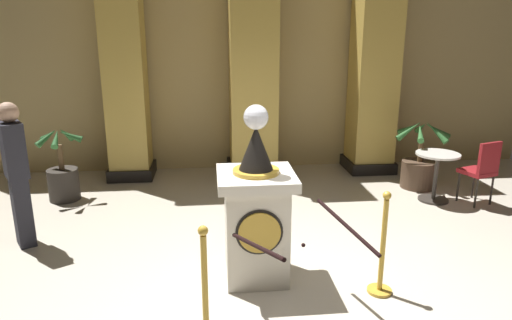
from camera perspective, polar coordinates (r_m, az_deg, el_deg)
The scene contains 14 objects.
ground_plane at distance 4.67m, azimuth 4.51°, elevation -16.09°, with size 10.51×10.51×0.00m, color beige.
back_wall at distance 8.42m, azimuth -0.72°, elevation 12.00°, with size 10.51×0.16×3.83m, color tan.
pedestal_clock at distance 4.59m, azimuth 0.01°, elevation -6.73°, with size 0.76×0.76×1.80m.
stanchion_near at distance 3.80m, azimuth -6.33°, elevation -17.68°, with size 0.24×0.24×1.06m.
stanchion_far at distance 4.63m, azimuth 15.47°, elevation -11.74°, with size 0.24×0.24×1.04m.
velvet_rope at distance 3.94m, azimuth 5.98°, elevation -9.39°, with size 1.19×1.18×0.22m.
column_left at distance 8.01m, azimuth -16.06°, elevation 10.58°, with size 0.79×0.79×3.68m.
column_right at distance 8.40m, azimuth 14.54°, elevation 10.90°, with size 0.86×0.86×3.68m.
column_centre_rear at distance 7.93m, azimuth -0.39°, elevation 11.13°, with size 0.95×0.95×3.68m.
potted_palm_left at distance 7.44m, azimuth -23.00°, elevation -1.97°, with size 0.67×0.65×1.14m.
potted_palm_right at distance 7.86m, azimuth 19.69°, elevation -0.80°, with size 0.88×0.84×1.15m.
bystander_guest at distance 5.91m, azimuth -27.76°, elevation -1.26°, with size 0.37×0.42×1.71m.
cafe_table at distance 7.29m, azimuth 21.61°, elevation -1.22°, with size 0.63×0.63×0.74m.
cafe_chair_red at distance 7.36m, azimuth 26.43°, elevation -0.81°, with size 0.51×0.51×0.96m.
Camera 1 is at (-0.76, -3.90, 2.45)m, focal length 31.99 mm.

